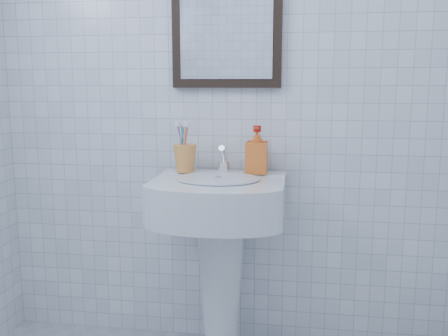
# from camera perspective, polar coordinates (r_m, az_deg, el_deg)

# --- Properties ---
(wall_back) EXTENTS (2.20, 0.02, 2.50)m
(wall_back) POSITION_cam_1_polar(r_m,az_deg,el_deg) (2.34, 0.35, 9.40)
(wall_back) COLOR white
(wall_back) RESTS_ON ground
(washbasin) EXTENTS (0.56, 0.41, 0.87)m
(washbasin) POSITION_cam_1_polar(r_m,az_deg,el_deg) (2.23, -0.46, -8.03)
(washbasin) COLOR silver
(washbasin) RESTS_ON ground
(faucet) EXTENTS (0.05, 0.12, 0.13)m
(faucet) POSITION_cam_1_polar(r_m,az_deg,el_deg) (2.26, -0.06, 0.75)
(faucet) COLOR white
(faucet) RESTS_ON washbasin
(toothbrush_cup) EXTENTS (0.13, 0.13, 0.13)m
(toothbrush_cup) POSITION_cam_1_polar(r_m,az_deg,el_deg) (2.29, -4.48, 1.11)
(toothbrush_cup) COLOR #E9913E
(toothbrush_cup) RESTS_ON washbasin
(soap_dispenser) EXTENTS (0.10, 0.10, 0.21)m
(soap_dispenser) POSITION_cam_1_polar(r_m,az_deg,el_deg) (2.25, 3.78, 2.08)
(soap_dispenser) COLOR #E45416
(soap_dispenser) RESTS_ON washbasin
(wall_mirror) EXTENTS (0.50, 0.04, 0.62)m
(wall_mirror) POSITION_cam_1_polar(r_m,az_deg,el_deg) (2.34, 0.29, 16.77)
(wall_mirror) COLOR black
(wall_mirror) RESTS_ON wall_back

